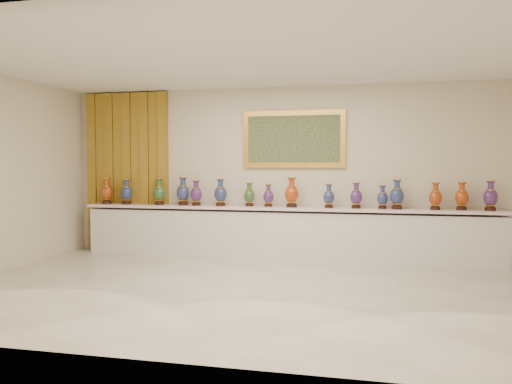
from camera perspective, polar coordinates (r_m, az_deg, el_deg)
ground at (r=6.60m, az=-0.01°, el=-11.11°), size 8.00×8.00×0.00m
room at (r=9.53m, az=-11.74°, el=2.84°), size 8.00×8.00×8.00m
counter at (r=8.71m, az=3.22°, el=-4.74°), size 7.28×0.48×0.90m
vase_0 at (r=9.74m, az=-16.69°, el=-0.02°), size 0.28×0.28×0.49m
vase_1 at (r=9.56m, az=-14.58°, el=-0.09°), size 0.28×0.28×0.47m
vase_2 at (r=9.29m, az=-11.00°, el=-0.09°), size 0.29×0.29×0.48m
vase_3 at (r=9.13m, az=-8.33°, el=-0.05°), size 0.24×0.24×0.51m
vase_4 at (r=8.99m, az=-6.84°, el=-0.25°), size 0.26×0.26×0.45m
vase_5 at (r=8.85m, az=-4.07°, el=-0.20°), size 0.26×0.26×0.48m
vase_6 at (r=8.79m, az=-0.77°, el=-0.41°), size 0.24×0.24×0.42m
vase_7 at (r=8.70m, az=1.43°, el=-0.52°), size 0.22×0.22×0.39m
vase_8 at (r=8.59m, az=4.10°, el=-0.21°), size 0.25×0.25×0.51m
vase_9 at (r=8.54m, az=8.33°, el=-0.57°), size 0.22×0.22×0.41m
vase_10 at (r=8.51m, az=11.38°, el=-0.53°), size 0.25×0.25×0.44m
vase_11 at (r=8.53m, az=14.25°, el=-0.68°), size 0.20×0.20×0.39m
vase_12 at (r=8.51m, az=15.81°, el=-0.41°), size 0.28×0.28×0.49m
vase_13 at (r=8.58m, az=19.82°, el=-0.58°), size 0.27×0.27×0.45m
vase_14 at (r=8.69m, az=22.46°, el=-0.57°), size 0.27×0.27×0.45m
vase_15 at (r=8.73m, az=25.23°, el=-0.52°), size 0.26×0.26×0.48m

